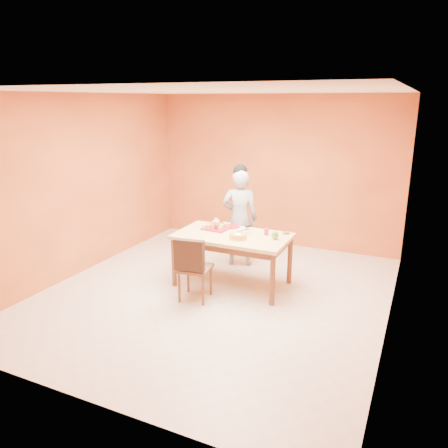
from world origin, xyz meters
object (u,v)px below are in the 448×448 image
at_px(pastry_platter, 217,228).
at_px(egg_ornament, 275,235).
at_px(red_dinner_plate, 230,226).
at_px(dining_chair, 194,267).
at_px(sponge_cake, 238,236).
at_px(magenta_glass, 266,232).
at_px(person, 240,218).
at_px(checker_tin, 286,233).
at_px(dining_table, 232,241).

relative_size(pastry_platter, egg_ornament, 2.90).
bearing_deg(pastry_platter, red_dinner_plate, 53.15).
height_order(dining_chair, sponge_cake, dining_chair).
distance_m(red_dinner_plate, magenta_glass, 0.65).
height_order(person, pastry_platter, person).
height_order(red_dinner_plate, sponge_cake, sponge_cake).
height_order(dining_chair, pastry_platter, dining_chair).
relative_size(person, sponge_cake, 6.47).
relative_size(sponge_cake, egg_ornament, 1.94).
bearing_deg(red_dinner_plate, sponge_cake, -55.98).
bearing_deg(pastry_platter, magenta_glass, 0.89).
xyz_separation_m(pastry_platter, red_dinner_plate, (0.13, 0.18, -0.00)).
distance_m(sponge_cake, checker_tin, 0.73).
xyz_separation_m(dining_chair, pastry_platter, (-0.06, 0.84, 0.31)).
bearing_deg(dining_table, dining_chair, -111.41).
xyz_separation_m(dining_table, person, (-0.22, 0.79, 0.11)).
relative_size(person, egg_ornament, 12.52).
distance_m(dining_table, red_dinner_plate, 0.41).
distance_m(dining_chair, egg_ornament, 1.18).
xyz_separation_m(pastry_platter, egg_ornament, (0.94, -0.13, 0.05)).
bearing_deg(person, dining_chair, 70.53).
xyz_separation_m(person, sponge_cake, (0.37, -0.94, 0.02)).
height_order(person, red_dinner_plate, person).
bearing_deg(magenta_glass, sponge_cake, -130.63).
bearing_deg(egg_ornament, sponge_cake, -171.41).
xyz_separation_m(dining_chair, egg_ornament, (0.88, 0.70, 0.36)).
height_order(dining_chair, magenta_glass, dining_chair).
distance_m(pastry_platter, red_dinner_plate, 0.22).
height_order(pastry_platter, red_dinner_plate, pastry_platter).
distance_m(pastry_platter, sponge_cake, 0.57).
distance_m(dining_table, magenta_glass, 0.50).
height_order(dining_chair, checker_tin, dining_chair).
bearing_deg(dining_table, red_dinner_plate, 118.56).
bearing_deg(pastry_platter, dining_table, -28.21).
distance_m(dining_table, dining_chair, 0.74).
bearing_deg(sponge_cake, dining_chair, -128.64).
height_order(dining_table, egg_ornament, egg_ornament).
relative_size(pastry_platter, red_dinner_plate, 1.27).
bearing_deg(dining_chair, sponge_cake, 42.91).
relative_size(dining_chair, checker_tin, 9.38).
bearing_deg(dining_chair, magenta_glass, 42.10).
bearing_deg(checker_tin, sponge_cake, -136.66).
distance_m(person, sponge_cake, 1.01).
height_order(dining_chair, person, person).
distance_m(pastry_platter, magenta_glass, 0.76).
bearing_deg(egg_ornament, checker_tin, 65.11).
bearing_deg(pastry_platter, person, 80.64).
bearing_deg(checker_tin, pastry_platter, -170.01).
distance_m(red_dinner_plate, checker_tin, 0.87).
bearing_deg(person, dining_table, 87.67).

